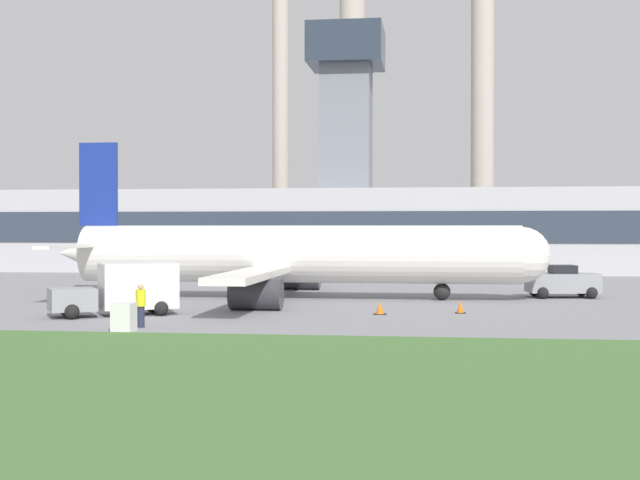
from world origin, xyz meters
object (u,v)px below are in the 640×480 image
Objects in this scene: baggage_truck at (123,290)px; ground_crew_person at (141,305)px; airplane at (291,255)px; pushback_tug at (563,283)px.

ground_crew_person is at bearing -62.65° from baggage_truck.
baggage_truck is at bearing -120.02° from airplane.
pushback_tug is (16.07, 2.87, -1.66)m from airplane.
baggage_truck is (-22.40, -13.83, 0.32)m from pushback_tug.
pushback_tug is at bearing 43.19° from ground_crew_person.
airplane is 16.34m from ground_crew_person.
baggage_truck is (-6.33, -10.96, -1.34)m from airplane.
airplane reaches higher than baggage_truck.
airplane is 6.74× the size of pushback_tug.
ground_crew_person is (2.51, -4.85, -0.27)m from baggage_truck.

